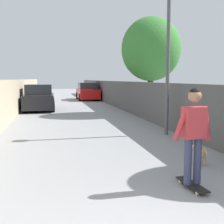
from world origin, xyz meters
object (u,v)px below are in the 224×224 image
(lamp_post, at_px, (168,37))
(skateboard, at_px, (192,184))
(tree_right_mid, at_px, (151,49))
(car_near, at_px, (39,98))
(person_skateboarder, at_px, (194,129))
(car_far, at_px, (87,92))
(dog, at_px, (199,152))

(lamp_post, height_order, skateboard, lamp_post)
(tree_right_mid, distance_m, car_near, 7.18)
(person_skateboarder, bearing_deg, car_near, 12.83)
(lamp_post, relative_size, car_near, 1.24)
(tree_right_mid, xyz_separation_m, skateboard, (-10.40, 2.86, -3.34))
(tree_right_mid, height_order, car_near, tree_right_mid)
(skateboard, height_order, car_far, car_far)
(car_far, bearing_deg, car_near, 154.58)
(skateboard, bearing_deg, tree_right_mid, -15.39)
(dog, distance_m, car_near, 12.74)
(lamp_post, height_order, car_far, lamp_post)
(lamp_post, bearing_deg, skateboard, 162.78)
(dog, bearing_deg, person_skateboarder, 147.84)
(lamp_post, distance_m, car_far, 17.17)
(car_near, bearing_deg, tree_right_mid, -117.04)
(skateboard, bearing_deg, car_far, -2.24)
(skateboard, distance_m, car_near, 13.79)
(lamp_post, height_order, person_skateboarder, lamp_post)
(skateboard, relative_size, dog, 0.51)
(lamp_post, relative_size, car_far, 1.10)
(tree_right_mid, relative_size, person_skateboarder, 3.12)
(tree_right_mid, bearing_deg, skateboard, 164.61)
(lamp_post, xyz_separation_m, skateboard, (-4.67, 1.45, -3.16))
(dog, distance_m, car_far, 20.36)
(car_near, relative_size, car_far, 0.88)
(car_near, bearing_deg, dog, -162.31)
(car_near, height_order, car_far, same)
(skateboard, height_order, car_near, car_near)
(dog, bearing_deg, lamp_post, -10.65)
(dog, xyz_separation_m, car_near, (12.14, 3.87, 0.44))
(tree_right_mid, bearing_deg, dog, 167.31)
(tree_right_mid, distance_m, person_skateboarder, 11.05)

